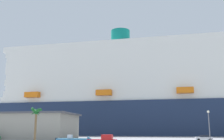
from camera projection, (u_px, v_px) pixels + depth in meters
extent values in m
plane|color=gray|center=(120.00, 138.00, 100.16)|extent=(600.00, 600.00, 0.00)
cube|color=#1E2D4C|center=(185.00, 119.00, 144.57)|extent=(230.76, 51.13, 17.50)
cube|color=white|center=(184.00, 99.00, 146.76)|extent=(203.18, 46.21, 3.36)
cube|color=white|center=(175.00, 93.00, 148.45)|extent=(191.34, 44.48, 3.36)
cube|color=white|center=(166.00, 87.00, 150.15)|extent=(180.38, 42.77, 3.36)
cube|color=white|center=(158.00, 81.00, 151.84)|extent=(173.40, 41.74, 3.36)
cube|color=white|center=(149.00, 75.00, 153.53)|extent=(163.35, 40.19, 3.36)
cube|color=white|center=(141.00, 70.00, 155.22)|extent=(155.91, 38.85, 3.36)
cube|color=white|center=(132.00, 64.00, 156.91)|extent=(147.17, 37.57, 3.36)
cube|color=white|center=(124.00, 59.00, 158.61)|extent=(138.00, 36.01, 3.36)
cube|color=white|center=(117.00, 54.00, 160.30)|extent=(130.80, 35.04, 3.36)
cube|color=white|center=(109.00, 49.00, 161.99)|extent=(125.52, 34.11, 3.36)
cylinder|color=#0C7266|center=(120.00, 38.00, 161.80)|extent=(11.93, 11.93, 8.83)
cube|color=orange|center=(32.00, 95.00, 149.37)|extent=(8.26, 3.91, 2.80)
cube|color=orange|center=(104.00, 93.00, 140.75)|extent=(8.26, 3.91, 2.80)
cube|color=orange|center=(185.00, 90.00, 132.14)|extent=(8.26, 3.91, 2.80)
cube|color=gray|center=(8.00, 127.00, 99.94)|extent=(47.28, 22.83, 8.25)
cube|color=#4C4C51|center=(9.00, 114.00, 100.87)|extent=(49.18, 23.75, 0.60)
cube|color=red|center=(107.00, 137.00, 53.18)|extent=(2.09, 1.92, 0.90)
cube|color=#26333F|center=(111.00, 137.00, 53.05)|extent=(0.17, 1.68, 0.63)
cube|color=silver|center=(70.00, 137.00, 54.43)|extent=(0.84, 1.03, 0.70)
cylinder|color=brown|center=(35.00, 127.00, 70.71)|extent=(0.57, 0.57, 7.48)
cone|color=#195923|center=(38.00, 112.00, 71.53)|extent=(1.17, 3.11, 1.78)
cone|color=#195923|center=(37.00, 112.00, 71.84)|extent=(3.02, 1.99, 1.81)
cone|color=#195923|center=(36.00, 112.00, 71.85)|extent=(2.50, 2.32, 2.51)
cone|color=#195923|center=(35.00, 112.00, 71.58)|extent=(0.76, 3.06, 1.75)
cone|color=#195923|center=(35.00, 112.00, 71.20)|extent=(3.02, 2.04, 1.75)
cone|color=#195923|center=(36.00, 112.00, 71.14)|extent=(3.01, 1.68, 2.11)
sphere|color=#195923|center=(36.00, 112.00, 71.50)|extent=(1.10, 1.10, 1.10)
cylinder|color=slate|center=(209.00, 128.00, 61.81)|extent=(0.20, 0.20, 6.86)
sphere|color=#F9F2CC|center=(208.00, 112.00, 62.59)|extent=(0.56, 0.56, 0.56)
cube|color=silver|center=(204.00, 138.00, 78.80)|extent=(4.77, 1.95, 0.70)
cube|color=#1E232D|center=(204.00, 136.00, 78.90)|extent=(2.68, 1.75, 0.55)
cylinder|color=black|center=(199.00, 140.00, 78.01)|extent=(0.66, 0.22, 0.66)
cylinder|color=black|center=(198.00, 139.00, 79.87)|extent=(0.66, 0.22, 0.66)
cylinder|color=black|center=(210.00, 140.00, 77.59)|extent=(0.66, 0.22, 0.66)
cylinder|color=black|center=(209.00, 140.00, 79.45)|extent=(0.66, 0.22, 0.66)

